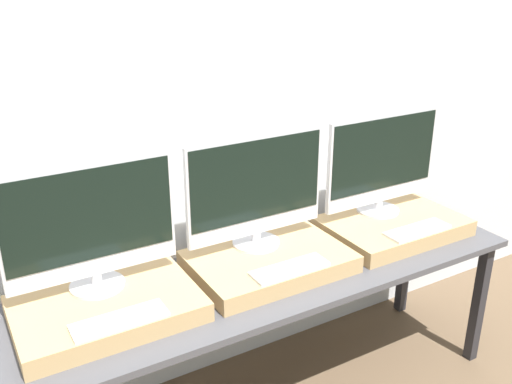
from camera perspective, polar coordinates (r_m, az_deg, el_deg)
wall_back at (r=2.57m, az=-2.96°, el=7.58°), size 8.00×0.04×2.60m
workbench at (r=2.51m, az=1.54°, el=-9.17°), size 2.28×0.64×0.70m
wooden_riser_left at (r=2.24m, az=-14.68°, el=-11.21°), size 0.67×0.45×0.08m
monitor_left at (r=2.19m, az=-16.23°, el=-3.31°), size 0.65×0.21×0.49m
keyboard_left at (r=2.08m, az=-13.50°, el=-12.33°), size 0.33×0.11×0.01m
wooden_riser_center at (r=2.48m, az=1.31°, el=-6.98°), size 0.67×0.45×0.08m
monitor_center at (r=2.43m, az=0.02°, el=0.18°), size 0.65×0.21×0.49m
keyboard_center at (r=2.34m, az=3.41°, el=-7.64°), size 0.33×0.11×0.01m
wooden_riser_right at (r=2.87m, az=13.48°, el=-3.32°), size 0.67×0.45×0.08m
monitor_right at (r=2.84m, az=12.50°, el=2.87°), size 0.65×0.21×0.49m
keyboard_right at (r=2.75m, az=15.84°, el=-3.67°), size 0.33×0.11×0.01m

